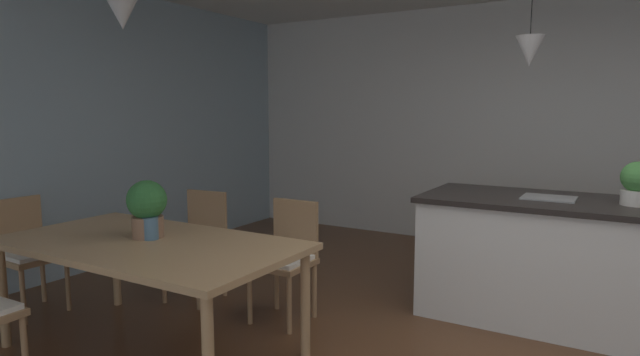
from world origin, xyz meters
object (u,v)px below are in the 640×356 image
chair_window_end (28,251)px  chair_far_left (198,241)px  potted_plant_on_table (147,207)px  vase_on_dining_table (151,228)px  kitchen_island (586,263)px  potted_plant_on_island (637,183)px  chair_far_right (286,256)px  dining_table (149,250)px

chair_window_end → chair_far_left: same height
potted_plant_on_table → vase_on_dining_table: size_ratio=2.62×
kitchen_island → potted_plant_on_table: size_ratio=6.19×
kitchen_island → potted_plant_on_table: (-2.41, -1.78, 0.46)m
potted_plant_on_island → kitchen_island: bearing=180.0°
chair_far_left → kitchen_island: size_ratio=0.38×
potted_plant_on_table → chair_far_left: bearing=113.6°
chair_far_right → vase_on_dining_table: chair_far_right is taller
chair_far_left → potted_plant_on_island: 3.24m
potted_plant_on_table → vase_on_dining_table: bearing=-27.7°
kitchen_island → vase_on_dining_table: bearing=-142.4°
chair_far_right → kitchen_island: size_ratio=0.38×
chair_far_right → kitchen_island: kitchen_island is taller
dining_table → chair_far_right: 1.00m
potted_plant_on_table → potted_plant_on_island: bearing=33.5°
chair_far_left → potted_plant_on_table: (0.36, -0.82, 0.45)m
potted_plant_on_island → vase_on_dining_table: (-2.63, -1.81, -0.26)m
potted_plant_on_island → potted_plant_on_table: bearing=-146.5°
chair_far_right → chair_far_left: size_ratio=1.00×
chair_far_right → potted_plant_on_table: 1.06m
vase_on_dining_table → chair_far_right: bearing=62.0°
chair_window_end → kitchen_island: kitchen_island is taller
potted_plant_on_island → chair_window_end: bearing=-154.9°
chair_far_right → vase_on_dining_table: bearing=-118.0°
vase_on_dining_table → chair_window_end: bearing=-178.4°
dining_table → chair_far_left: 1.01m
chair_far_right → vase_on_dining_table: (-0.45, -0.85, 0.32)m
dining_table → chair_window_end: (-1.33, 0.00, -0.19)m
potted_plant_on_island → potted_plant_on_table: 3.22m
chair_far_left → dining_table: bearing=-63.7°
vase_on_dining_table → kitchen_island: bearing=37.6°
chair_window_end → chair_far_left: (0.89, 0.88, 0.00)m
dining_table → kitchen_island: (2.33, 1.85, -0.20)m
potted_plant_on_island → vase_on_dining_table: size_ratio=2.10×
potted_plant_on_table → chair_window_end: bearing=-176.9°
kitchen_island → chair_far_right: bearing=-153.2°
chair_window_end → potted_plant_on_island: (3.94, 1.85, 0.58)m
chair_far_left → vase_on_dining_table: chair_far_left is taller
potted_plant_on_island → potted_plant_on_table: (-2.69, -1.78, -0.13)m
chair_far_right → potted_plant_on_table: bearing=-122.1°
chair_far_left → potted_plant_on_table: potted_plant_on_table is taller
chair_far_left → kitchen_island: bearing=19.1°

